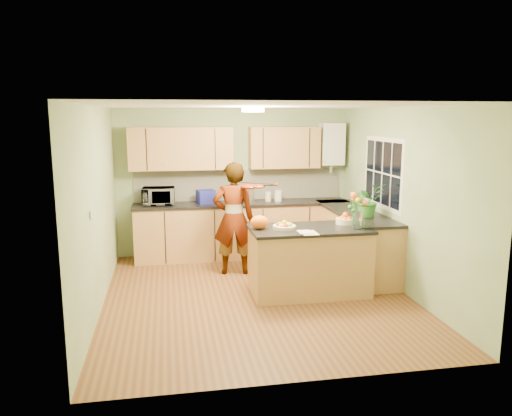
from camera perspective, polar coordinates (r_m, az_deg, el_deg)
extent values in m
plane|color=brown|center=(6.80, 0.11, -9.98)|extent=(4.50, 4.50, 0.00)
cube|color=white|center=(6.38, 0.12, 11.57)|extent=(4.00, 4.50, 0.02)
cube|color=gray|center=(8.67, -2.55, 2.98)|extent=(4.00, 0.02, 2.50)
cube|color=gray|center=(4.33, 5.46, -4.64)|extent=(4.00, 0.02, 2.50)
cube|color=gray|center=(6.43, -17.70, -0.12)|extent=(0.02, 4.50, 2.50)
cube|color=gray|center=(7.11, 16.19, 0.92)|extent=(0.02, 4.50, 2.50)
cube|color=tan|center=(8.54, -1.57, -2.59)|extent=(3.60, 0.60, 0.90)
cube|color=black|center=(8.43, -1.58, 0.51)|extent=(3.64, 0.62, 0.04)
cube|color=tan|center=(7.91, 11.23, -3.85)|extent=(0.60, 2.20, 0.90)
cube|color=black|center=(7.80, 11.28, -0.50)|extent=(0.62, 2.24, 0.04)
cube|color=#EDE5CD|center=(8.68, -1.88, 2.66)|extent=(3.60, 0.02, 0.52)
cube|color=tan|center=(8.37, -8.58, 6.74)|extent=(1.70, 0.34, 0.70)
cube|color=tan|center=(8.60, 3.23, 6.93)|extent=(1.20, 0.34, 0.70)
cube|color=silver|center=(8.85, 8.63, 7.25)|extent=(0.40, 0.30, 0.72)
cylinder|color=#BBBBC0|center=(8.88, 8.56, 4.67)|extent=(0.06, 0.06, 0.20)
cube|color=silver|center=(7.60, 14.27, 3.89)|extent=(0.01, 1.30, 1.05)
cube|color=black|center=(7.60, 14.25, 3.89)|extent=(0.01, 1.18, 0.92)
cube|color=silver|center=(5.84, -18.32, -0.70)|extent=(0.02, 0.09, 0.09)
cylinder|color=#FFEABF|center=(6.67, -0.35, 11.18)|extent=(0.30, 0.30, 0.06)
cylinder|color=silver|center=(6.67, -0.35, 11.44)|extent=(0.10, 0.10, 0.02)
cube|color=tan|center=(6.81, 6.10, -6.16)|extent=(1.55, 0.78, 0.87)
cube|color=black|center=(6.69, 6.17, -2.42)|extent=(1.59, 0.81, 0.04)
cylinder|color=beige|center=(6.59, 3.26, -2.19)|extent=(0.30, 0.30, 0.05)
cylinder|color=beige|center=(6.99, 10.17, -1.49)|extent=(0.26, 0.26, 0.08)
cylinder|color=silver|center=(6.69, 11.57, -1.35)|extent=(0.12, 0.12, 0.24)
ellipsoid|color=orange|center=(6.56, 0.39, -1.63)|extent=(0.29, 0.27, 0.18)
cube|color=silver|center=(6.38, 6.07, -2.82)|extent=(0.20, 0.27, 0.01)
imported|color=tan|center=(7.53, -2.58, -1.20)|extent=(0.66, 0.47, 1.71)
imported|color=silver|center=(8.34, -11.08, 1.34)|extent=(0.53, 0.38, 0.29)
cube|color=navy|center=(8.36, -5.75, 1.29)|extent=(0.33, 0.28, 0.23)
cylinder|color=#BBBBC0|center=(8.43, -0.73, 1.48)|extent=(0.18, 0.18, 0.25)
sphere|color=black|center=(8.40, -0.73, 2.61)|extent=(0.09, 0.09, 0.09)
cylinder|color=beige|center=(8.54, 1.40, 1.32)|extent=(0.14, 0.14, 0.16)
cylinder|color=silver|center=(8.53, 2.56, 1.39)|extent=(0.13, 0.13, 0.19)
imported|color=#317D29|center=(7.36, 12.67, 0.89)|extent=(0.50, 0.45, 0.49)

